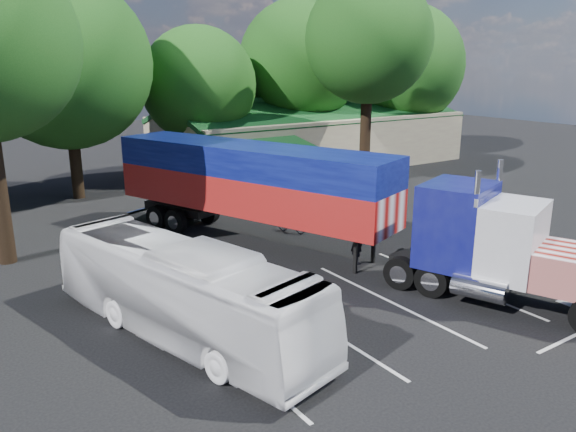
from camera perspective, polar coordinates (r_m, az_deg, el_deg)
ground at (r=24.56m, az=0.62°, el=-3.97°), size 120.00×120.00×0.00m
event_hall at (r=46.02m, az=2.12°, el=8.02°), size 24.20×14.12×5.55m
tree_row_c at (r=36.18m, az=-21.66°, el=14.21°), size 10.00×10.00×13.05m
tree_row_d at (r=40.41m, az=-9.08°, el=13.03°), size 8.00×8.00×10.60m
tree_row_e at (r=45.36m, az=1.27°, el=15.36°), size 9.60×9.60×12.90m
tree_row_f at (r=50.93m, az=11.63°, el=14.74°), size 10.40×10.40×13.00m
tree_near_right at (r=37.00m, az=8.20°, el=17.32°), size 8.00×8.00×13.50m
semi_truck at (r=23.97m, az=1.64°, el=2.24°), size 10.54×22.24×4.76m
woman at (r=23.48m, az=7.03°, el=-2.54°), size 0.59×0.78×1.92m
bicycle at (r=27.61m, az=0.39°, el=-0.88°), size 1.10×1.62×0.81m
tour_bus at (r=17.40m, az=-10.60°, el=-7.48°), size 5.02×10.83×2.94m
silver_sedan at (r=39.54m, az=6.31°, el=4.40°), size 4.05×1.99×1.28m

